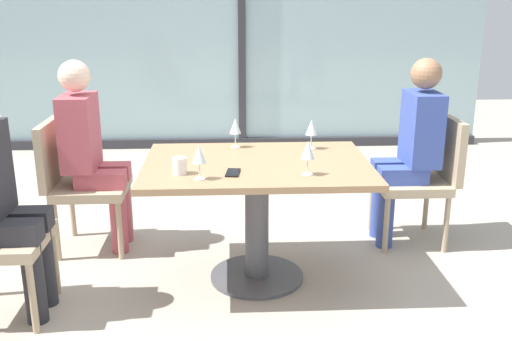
{
  "coord_description": "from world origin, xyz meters",
  "views": [
    {
      "loc": [
        -0.16,
        -3.18,
        1.65
      ],
      "look_at": [
        0.0,
        0.1,
        0.65
      ],
      "focal_mm": 40.79,
      "sensor_mm": 36.0,
      "label": 1
    }
  ],
  "objects_px": {
    "dining_table_main": "(257,192)",
    "wine_glass_3": "(199,155)",
    "person_far_left": "(90,147)",
    "wine_glass_1": "(235,127)",
    "coffee_cup": "(180,166)",
    "person_far_right": "(411,143)",
    "wine_glass_2": "(311,128)",
    "chair_far_right": "(425,172)",
    "wine_glass_0": "(308,151)",
    "cell_phone_on_table": "(233,173)",
    "chair_far_left": "(76,177)"
  },
  "relations": [
    {
      "from": "person_far_left",
      "to": "wine_glass_1",
      "type": "bearing_deg",
      "value": -10.07
    },
    {
      "from": "person_far_left",
      "to": "wine_glass_3",
      "type": "distance_m",
      "value": 1.11
    },
    {
      "from": "person_far_left",
      "to": "person_far_right",
      "type": "distance_m",
      "value": 2.11
    },
    {
      "from": "wine_glass_0",
      "to": "wine_glass_3",
      "type": "relative_size",
      "value": 1.0
    },
    {
      "from": "wine_glass_0",
      "to": "coffee_cup",
      "type": "xyz_separation_m",
      "value": [
        -0.68,
        0.05,
        -0.09
      ]
    },
    {
      "from": "person_far_right",
      "to": "person_far_left",
      "type": "bearing_deg",
      "value": 180.0
    },
    {
      "from": "person_far_right",
      "to": "wine_glass_2",
      "type": "bearing_deg",
      "value": -162.19
    },
    {
      "from": "person_far_left",
      "to": "cell_phone_on_table",
      "type": "height_order",
      "value": "person_far_left"
    },
    {
      "from": "dining_table_main",
      "to": "coffee_cup",
      "type": "relative_size",
      "value": 14.27
    },
    {
      "from": "chair_far_right",
      "to": "coffee_cup",
      "type": "distance_m",
      "value": 1.76
    },
    {
      "from": "person_far_left",
      "to": "person_far_right",
      "type": "bearing_deg",
      "value": 0.0
    },
    {
      "from": "dining_table_main",
      "to": "wine_glass_2",
      "type": "xyz_separation_m",
      "value": [
        0.35,
        0.28,
        0.31
      ]
    },
    {
      "from": "dining_table_main",
      "to": "wine_glass_3",
      "type": "xyz_separation_m",
      "value": [
        -0.31,
        -0.3,
        0.31
      ]
    },
    {
      "from": "chair_far_left",
      "to": "wine_glass_3",
      "type": "bearing_deg",
      "value": -43.6
    },
    {
      "from": "wine_glass_1",
      "to": "wine_glass_3",
      "type": "relative_size",
      "value": 1.0
    },
    {
      "from": "chair_far_right",
      "to": "coffee_cup",
      "type": "xyz_separation_m",
      "value": [
        -1.59,
        -0.71,
        0.28
      ]
    },
    {
      "from": "wine_glass_1",
      "to": "coffee_cup",
      "type": "relative_size",
      "value": 2.06
    },
    {
      "from": "person_far_left",
      "to": "wine_glass_0",
      "type": "distance_m",
      "value": 1.52
    },
    {
      "from": "chair_far_right",
      "to": "wine_glass_0",
      "type": "distance_m",
      "value": 1.24
    },
    {
      "from": "wine_glass_0",
      "to": "wine_glass_1",
      "type": "xyz_separation_m",
      "value": [
        -0.37,
        0.6,
        0.0
      ]
    },
    {
      "from": "chair_far_right",
      "to": "wine_glass_2",
      "type": "bearing_deg",
      "value": -164.45
    },
    {
      "from": "coffee_cup",
      "to": "wine_glass_1",
      "type": "bearing_deg",
      "value": 60.81
    },
    {
      "from": "coffee_cup",
      "to": "cell_phone_on_table",
      "type": "distance_m",
      "value": 0.28
    },
    {
      "from": "chair_far_left",
      "to": "wine_glass_1",
      "type": "distance_m",
      "value": 1.12
    },
    {
      "from": "dining_table_main",
      "to": "chair_far_right",
      "type": "xyz_separation_m",
      "value": [
        1.16,
        0.51,
        -0.05
      ]
    },
    {
      "from": "chair_far_right",
      "to": "person_far_left",
      "type": "distance_m",
      "value": 2.23
    },
    {
      "from": "person_far_left",
      "to": "person_far_right",
      "type": "relative_size",
      "value": 1.0
    },
    {
      "from": "chair_far_right",
      "to": "wine_glass_2",
      "type": "xyz_separation_m",
      "value": [
        -0.81,
        -0.23,
        0.37
      ]
    },
    {
      "from": "wine_glass_2",
      "to": "coffee_cup",
      "type": "bearing_deg",
      "value": -147.81
    },
    {
      "from": "wine_glass_1",
      "to": "cell_phone_on_table",
      "type": "relative_size",
      "value": 1.28
    },
    {
      "from": "cell_phone_on_table",
      "to": "dining_table_main",
      "type": "bearing_deg",
      "value": 63.59
    },
    {
      "from": "person_far_right",
      "to": "wine_glass_2",
      "type": "xyz_separation_m",
      "value": [
        -0.71,
        -0.23,
        0.16
      ]
    },
    {
      "from": "person_far_left",
      "to": "wine_glass_0",
      "type": "relative_size",
      "value": 6.81
    },
    {
      "from": "person_far_left",
      "to": "coffee_cup",
      "type": "height_order",
      "value": "person_far_left"
    },
    {
      "from": "chair_far_right",
      "to": "wine_glass_2",
      "type": "relative_size",
      "value": 4.7
    },
    {
      "from": "wine_glass_0",
      "to": "wine_glass_3",
      "type": "bearing_deg",
      "value": -174.95
    },
    {
      "from": "chair_far_right",
      "to": "person_far_right",
      "type": "xyz_separation_m",
      "value": [
        -0.11,
        -0.0,
        0.2
      ]
    },
    {
      "from": "chair_far_left",
      "to": "chair_far_right",
      "type": "xyz_separation_m",
      "value": [
        2.33,
        0.0,
        0.0
      ]
    },
    {
      "from": "dining_table_main",
      "to": "wine_glass_0",
      "type": "bearing_deg",
      "value": -44.84
    },
    {
      "from": "dining_table_main",
      "to": "person_far_left",
      "type": "relative_size",
      "value": 1.02
    },
    {
      "from": "wine_glass_2",
      "to": "cell_phone_on_table",
      "type": "height_order",
      "value": "wine_glass_2"
    },
    {
      "from": "wine_glass_0",
      "to": "wine_glass_2",
      "type": "relative_size",
      "value": 1.0
    },
    {
      "from": "person_far_left",
      "to": "wine_glass_1",
      "type": "distance_m",
      "value": 0.97
    },
    {
      "from": "chair_far_left",
      "to": "chair_far_right",
      "type": "relative_size",
      "value": 1.0
    },
    {
      "from": "chair_far_right",
      "to": "person_far_right",
      "type": "distance_m",
      "value": 0.23
    },
    {
      "from": "wine_glass_1",
      "to": "wine_glass_2",
      "type": "bearing_deg",
      "value": -7.33
    },
    {
      "from": "dining_table_main",
      "to": "person_far_left",
      "type": "height_order",
      "value": "person_far_left"
    },
    {
      "from": "person_far_left",
      "to": "chair_far_right",
      "type": "bearing_deg",
      "value": 0.0
    },
    {
      "from": "dining_table_main",
      "to": "chair_far_right",
      "type": "relative_size",
      "value": 1.48
    },
    {
      "from": "chair_far_right",
      "to": "person_far_left",
      "type": "xyz_separation_m",
      "value": [
        -2.22,
        -0.0,
        0.2
      ]
    }
  ]
}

